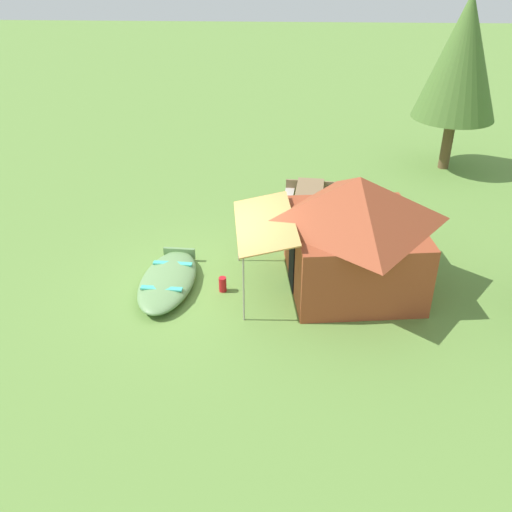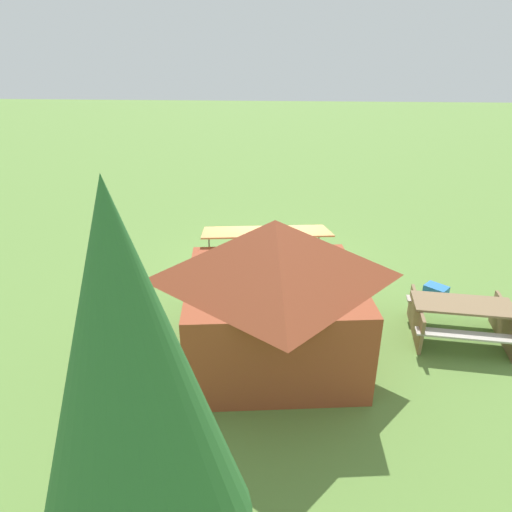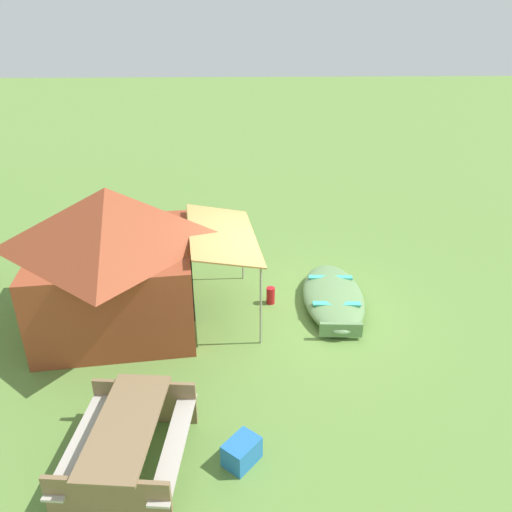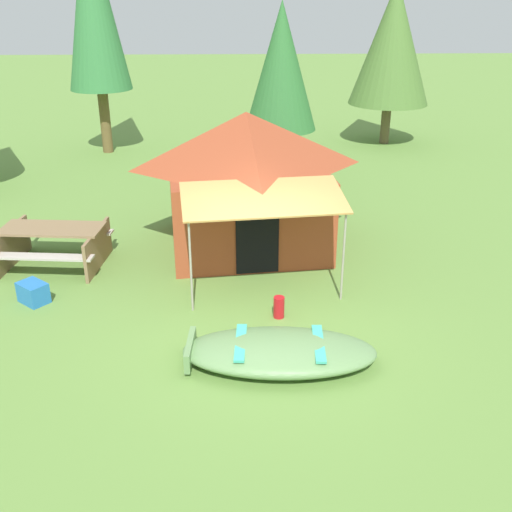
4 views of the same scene
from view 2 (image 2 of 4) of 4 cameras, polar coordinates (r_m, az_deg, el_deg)
The scene contains 7 objects.
ground_plane at distance 11.28m, azimuth 1.90°, elevation -2.43°, with size 80.00×80.00×0.00m, color olive.
beached_rowboat at distance 12.05m, azimuth 1.13°, elevation 0.41°, with size 2.71×1.36×0.36m.
canvas_cabin_tent at distance 7.80m, azimuth 2.24°, elevation -4.23°, with size 3.45×4.38×2.63m.
picnic_table at distance 9.59m, azimuth 24.15°, elevation -6.85°, with size 1.95×1.62×0.74m.
cooler_box at distance 10.90m, azimuth 21.46°, elevation -4.30°, with size 0.47×0.34×0.34m, color blue.
fuel_can at distance 10.93m, azimuth 0.32°, elevation -2.33°, with size 0.17×0.17×0.35m, color red.
pine_tree_far_center at distance 3.60m, azimuth -15.43°, elevation -14.83°, with size 1.80×1.80×4.45m.
Camera 2 is at (-0.30, 10.05, 5.13)m, focal length 32.11 mm.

